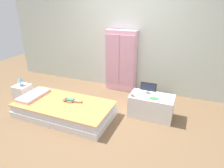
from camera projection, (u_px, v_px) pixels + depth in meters
name	position (u px, v px, depth m)	size (l,w,h in m)	color
ground_plane	(98.00, 119.00, 3.68)	(10.00, 10.00, 0.02)	brown
back_wall	(127.00, 33.00, 4.48)	(6.40, 0.05, 2.70)	silver
bed	(64.00, 109.00, 3.72)	(1.84, 0.92, 0.27)	white
pillow	(34.00, 95.00, 3.91)	(0.32, 0.66, 0.06)	silver
doll	(68.00, 100.00, 3.71)	(0.39, 0.15, 0.10)	#4CA375
nightstand	(23.00, 93.00, 4.24)	(0.31, 0.31, 0.38)	white
table_lamp	(20.00, 79.00, 4.11)	(0.13, 0.13, 0.20)	#B7B2AD
wardrobe	(121.00, 61.00, 4.61)	(0.72, 0.26, 1.44)	#EFADCC
tv_stand	(151.00, 106.00, 3.68)	(0.80, 0.44, 0.42)	white
tv_monitor	(148.00, 87.00, 3.64)	(0.30, 0.10, 0.22)	#99999E
rocking_horse_toy	(133.00, 94.00, 3.56)	(0.09, 0.04, 0.11)	#8E6642
book_green	(154.00, 98.00, 3.49)	(0.14, 0.08, 0.02)	#429E51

